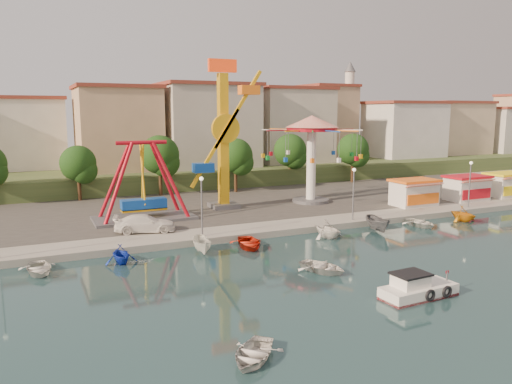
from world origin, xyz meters
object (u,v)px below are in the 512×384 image
kamikaze_tower (226,138)px  rowboat_a (323,267)px  cabin_motorboat (417,290)px  van (145,223)px  wave_swinger (312,139)px  pirate_ship_ride (143,182)px

kamikaze_tower → rowboat_a: bearing=-93.8°
cabin_motorboat → van: van is taller
kamikaze_tower → rowboat_a: (-1.50, -22.66, -8.14)m
cabin_motorboat → kamikaze_tower: bearing=89.6°
kamikaze_tower → cabin_motorboat: (1.16, -29.34, -8.05)m
wave_swinger → kamikaze_tower: bearing=175.3°
pirate_ship_ride → kamikaze_tower: (9.91, 2.22, 4.13)m
wave_swinger → cabin_motorboat: bearing=-108.2°
cabin_motorboat → rowboat_a: bearing=109.0°
van → cabin_motorboat: bearing=-137.2°
pirate_ship_ride → wave_swinger: size_ratio=0.86×
wave_swinger → van: bearing=-162.5°
kamikaze_tower → cabin_motorboat: kamikaze_tower is taller
kamikaze_tower → wave_swinger: bearing=-4.7°
wave_swinger → rowboat_a: size_ratio=3.16×
cabin_motorboat → van: 24.89m
cabin_motorboat → van: size_ratio=0.93×
kamikaze_tower → van: (-11.00, -7.65, -7.13)m
pirate_ship_ride → kamikaze_tower: 10.97m
cabin_motorboat → rowboat_a: (-2.66, 6.68, -0.09)m
pirate_ship_ride → van: (-1.09, -5.43, -3.00)m
rowboat_a → van: size_ratio=0.67×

